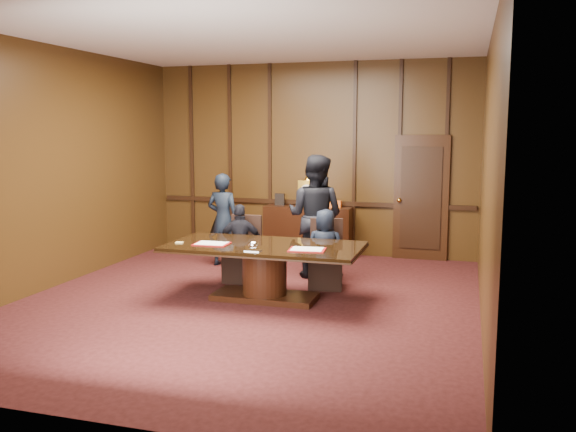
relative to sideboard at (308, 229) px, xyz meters
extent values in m
plane|color=black|center=(0.00, -3.26, -0.49)|extent=(7.00, 7.00, 0.00)
plane|color=silver|center=(0.00, -3.26, 3.01)|extent=(7.00, 7.00, 0.00)
cube|color=black|center=(0.00, 0.24, 1.26)|extent=(6.00, 0.04, 3.50)
cube|color=black|center=(0.00, -6.76, 1.26)|extent=(6.00, 0.04, 3.50)
cube|color=black|center=(-3.00, -3.26, 1.26)|extent=(0.04, 7.00, 3.50)
cube|color=black|center=(3.00, -3.26, 1.26)|extent=(0.04, 7.00, 3.50)
cube|color=black|center=(0.00, 0.21, 0.46)|extent=(5.90, 0.05, 0.08)
cube|color=black|center=(2.00, 0.20, 0.61)|extent=(0.95, 0.06, 2.20)
sphere|color=gold|center=(1.63, 0.13, 0.56)|extent=(0.08, 0.08, 0.08)
cube|color=black|center=(0.00, 0.00, -0.04)|extent=(1.60, 0.45, 0.90)
cube|color=black|center=(-0.70, 0.00, -0.46)|extent=(0.12, 0.40, 0.06)
cube|color=black|center=(0.70, 0.00, -0.46)|extent=(0.12, 0.40, 0.06)
cube|color=gold|center=(0.00, 0.00, 0.65)|extent=(0.34, 0.18, 0.48)
cylinder|color=white|center=(0.00, -0.10, 0.71)|extent=(0.22, 0.03, 0.22)
cone|color=gold|center=(0.00, 0.00, 0.97)|extent=(0.14, 0.14, 0.16)
cube|color=black|center=(-0.55, 0.02, 0.52)|extent=(0.18, 0.04, 0.22)
cube|color=orange|center=(0.50, 0.02, 0.47)|extent=(0.22, 0.12, 0.12)
cube|color=black|center=(0.19, -3.05, -0.45)|extent=(1.40, 0.60, 0.08)
cylinder|color=black|center=(0.19, -3.05, -0.10)|extent=(0.60, 0.60, 0.62)
cube|color=black|center=(0.19, -3.05, 0.22)|extent=(2.62, 1.32, 0.02)
cube|color=black|center=(0.19, -3.05, 0.24)|extent=(2.60, 1.30, 0.06)
cube|color=maroon|center=(-0.50, -3.23, 0.28)|extent=(0.47, 0.35, 0.01)
cube|color=white|center=(-0.50, -3.23, 0.29)|extent=(0.41, 0.30, 0.01)
cube|color=maroon|center=(0.84, -3.26, 0.28)|extent=(0.49, 0.37, 0.01)
cube|color=white|center=(0.84, -3.26, 0.29)|extent=(0.43, 0.32, 0.01)
cube|color=white|center=(0.19, -3.50, 0.28)|extent=(0.20, 0.14, 0.01)
ellipsoid|color=white|center=(0.19, -3.50, 0.34)|extent=(0.13, 0.13, 0.10)
cube|color=#E2C26E|center=(-0.96, -3.28, 0.28)|extent=(0.11, 0.09, 0.01)
cube|color=black|center=(-0.46, -2.20, -0.26)|extent=(0.48, 0.48, 0.46)
cube|color=black|center=(-0.46, -1.99, 0.23)|extent=(0.48, 0.06, 0.55)
cylinder|color=black|center=(-0.66, -2.40, -0.37)|extent=(0.04, 0.04, 0.23)
cylinder|color=black|center=(-0.26, -2.00, -0.37)|extent=(0.04, 0.04, 0.23)
cube|color=black|center=(0.84, -2.20, -0.26)|extent=(0.56, 0.56, 0.46)
cube|color=black|center=(0.80, -1.99, 0.23)|extent=(0.48, 0.15, 0.55)
cylinder|color=black|center=(0.64, -2.40, -0.37)|extent=(0.04, 0.04, 0.23)
cylinder|color=black|center=(1.04, -2.00, -0.37)|extent=(0.04, 0.04, 0.23)
imported|color=black|center=(-0.46, -2.25, 0.11)|extent=(0.75, 0.51, 1.19)
imported|color=black|center=(0.84, -2.25, 0.10)|extent=(0.57, 0.38, 1.17)
imported|color=black|center=(-1.15, -1.26, 0.30)|extent=(0.60, 0.42, 1.57)
imported|color=black|center=(0.53, -1.58, 0.47)|extent=(1.05, 0.88, 1.91)
camera|label=1|loc=(2.79, -10.67, 1.81)|focal=38.00mm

